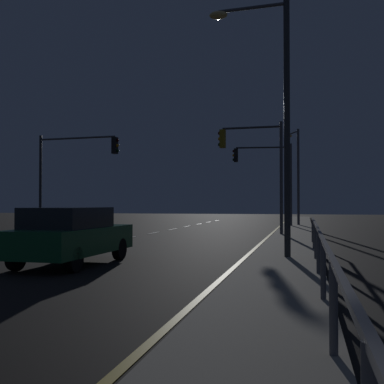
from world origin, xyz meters
The scene contains 11 objects.
ground_plane centered at (0.00, 17.50, 0.00)m, with size 112.00×112.00×0.00m, color black.
sidewalk_right centered at (7.76, 17.50, 0.07)m, with size 2.00×77.00×0.14m, color #9E937F.
lane_markings_center centered at (0.00, 21.00, 0.01)m, with size 0.14×50.00×0.01m.
lane_edge_line centered at (6.51, 22.50, 0.01)m, with size 0.14×53.00×0.01m.
car centered at (2.09, 10.96, 0.82)m, with size 1.92×4.44×1.57m.
traffic_light_far_center centered at (5.66, 32.89, 4.14)m, with size 4.10×0.66×5.68m.
traffic_light_far_left centered at (-4.99, 25.00, 4.12)m, with size 5.25×0.61×5.76m.
traffic_light_mid_right centered at (5.80, 23.64, 4.09)m, with size 3.34×0.36×5.67m.
street_lamp_across_street centered at (7.70, 34.79, 4.33)m, with size 1.11×2.01×6.89m.
street_lamp_corner centered at (7.45, 13.09, 4.68)m, with size 2.41×0.44×7.53m.
barrier_fence centered at (8.62, 8.36, 0.88)m, with size 0.09×20.80×0.98m.
Camera 1 is at (8.34, -1.28, 1.69)m, focal length 45.59 mm.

